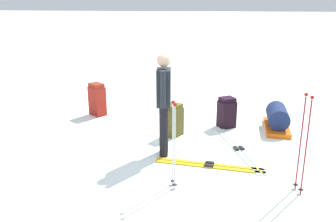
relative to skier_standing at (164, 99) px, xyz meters
name	(u,v)px	position (x,y,z in m)	size (l,w,h in m)	color
ground_plane	(168,149)	(0.17, -0.06, -0.95)	(80.00, 80.00, 0.00)	white
skier_standing	(164,99)	(0.00, 0.00, 0.00)	(0.57, 0.23, 1.70)	black
ski_pair_near	(239,149)	(0.24, -1.28, -0.94)	(1.90, 0.70, 0.05)	silver
ski_pair_far	(209,165)	(-0.42, -0.75, -0.94)	(0.47, 1.73, 0.05)	gold
backpack_large_dark	(97,100)	(1.94, 1.62, -0.61)	(0.41, 0.42, 0.71)	maroon
backpack_bright	(174,120)	(0.83, -0.11, -0.65)	(0.41, 0.38, 0.62)	#51461C
backpack_small_spare	(227,113)	(1.38, -1.14, -0.66)	(0.39, 0.39, 0.61)	black
ski_poles_planted_near	(174,141)	(-1.10, -0.23, -0.26)	(0.18, 0.10, 1.25)	#B9BCB9
ski_poles_planted_far	(304,139)	(-1.10, -1.94, -0.19)	(0.20, 0.11, 1.38)	maroon
gear_sled	(277,119)	(1.29, -2.12, -0.73)	(1.04, 0.55, 0.49)	#D7590D
thermos_bottle	(166,104)	(2.43, 0.16, -0.82)	(0.07, 0.07, 0.26)	#1C6829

